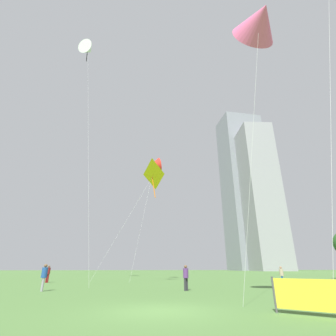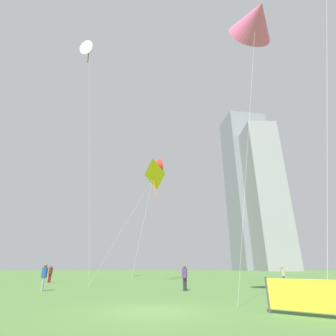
% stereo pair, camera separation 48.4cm
% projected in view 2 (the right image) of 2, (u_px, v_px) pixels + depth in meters
% --- Properties ---
extents(ground, '(280.00, 280.00, 0.00)m').
position_uv_depth(ground, '(153.00, 311.00, 9.34)').
color(ground, '#4C7538').
extents(person_standing_0, '(0.38, 0.38, 1.71)m').
position_uv_depth(person_standing_0, '(50.00, 273.00, 27.08)').
color(person_standing_0, maroon).
rests_on(person_standing_0, ground).
extents(person_standing_1, '(0.36, 0.36, 1.60)m').
position_uv_depth(person_standing_1, '(283.00, 274.00, 23.01)').
color(person_standing_1, '#1E478C').
rests_on(person_standing_1, ground).
extents(person_standing_3, '(0.37, 0.37, 1.67)m').
position_uv_depth(person_standing_3, '(185.00, 276.00, 17.69)').
color(person_standing_3, '#2D2D33').
rests_on(person_standing_3, ground).
extents(person_standing_4, '(0.39, 0.39, 1.74)m').
position_uv_depth(person_standing_4, '(44.00, 275.00, 17.52)').
color(person_standing_4, gray).
rests_on(person_standing_4, ground).
extents(kite_flying_0, '(6.67, 9.07, 34.02)m').
position_uv_depth(kite_flying_0, '(89.00, 50.00, 38.70)').
color(kite_flying_0, silver).
rests_on(kite_flying_0, ground).
extents(kite_flying_2, '(3.63, 2.52, 16.78)m').
position_uv_depth(kite_flying_2, '(255.00, 20.00, 14.94)').
color(kite_flying_2, silver).
rests_on(kite_flying_2, ground).
extents(kite_flying_3, '(3.72, 4.89, 16.21)m').
position_uv_depth(kite_flying_3, '(155.00, 167.00, 35.74)').
color(kite_flying_3, silver).
rests_on(kite_flying_3, ground).
extents(kite_flying_4, '(7.46, 2.89, 13.15)m').
position_uv_depth(kite_flying_4, '(155.00, 175.00, 30.65)').
color(kite_flying_4, silver).
rests_on(kite_flying_4, ground).
extents(distant_highrise_0, '(22.98, 18.65, 85.70)m').
position_uv_depth(distant_highrise_0, '(250.00, 187.00, 138.22)').
color(distant_highrise_0, gray).
rests_on(distant_highrise_0, ground).
extents(distant_highrise_1, '(15.78, 24.61, 68.80)m').
position_uv_depth(distant_highrise_1, '(263.00, 195.00, 121.92)').
color(distant_highrise_1, '#939399').
rests_on(distant_highrise_1, ground).
extents(event_banner, '(2.20, 1.99, 1.20)m').
position_uv_depth(event_banner, '(311.00, 296.00, 8.37)').
color(event_banner, '#4C4C4C').
rests_on(event_banner, ground).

